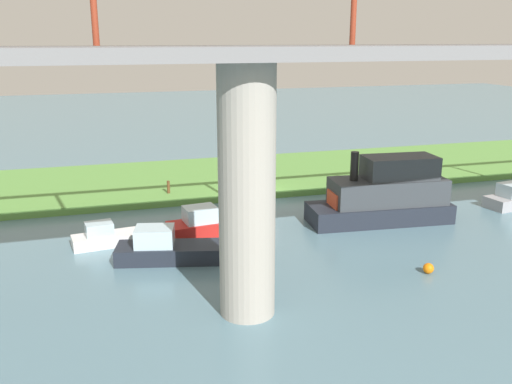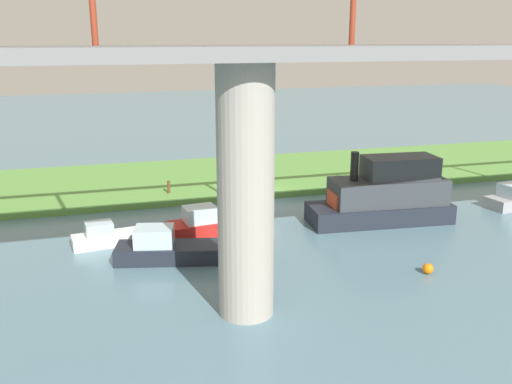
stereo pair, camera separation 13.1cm
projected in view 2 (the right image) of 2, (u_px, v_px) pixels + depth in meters
The scene contains 11 objects.
ground_plane at pixel (259, 200), 37.85m from camera, with size 160.00×160.00×0.00m, color slate.
grassy_bank at pixel (237, 176), 43.34m from camera, with size 80.00×12.00×0.50m, color #5B9342.
bridge_pylon at pixel (246, 194), 21.10m from camera, with size 2.17×2.17×9.81m, color #9E998E.
bridge_span at pixel (245, 46), 19.67m from camera, with size 70.76×4.30×3.25m.
person_on_bank at pixel (264, 174), 39.86m from camera, with size 0.51×0.51×1.39m.
mooring_post at pixel (169, 187), 37.50m from camera, with size 0.20×0.20×0.84m, color brown.
houseboat_blue at pixel (385, 196), 32.98m from camera, with size 8.62×3.50×4.30m.
skiff_small at pixel (107, 236), 29.56m from camera, with size 3.98×1.85×1.28m.
pontoon_yellow at pixel (165, 248), 27.45m from camera, with size 5.41×2.94×1.71m.
motorboat_white at pixel (209, 223), 31.24m from camera, with size 4.99×2.27×1.61m.
marker_buoy at pixel (428, 269), 25.97m from camera, with size 0.50×0.50×0.50m, color orange.
Camera 2 is at (10.30, 34.85, 10.61)m, focal length 39.34 mm.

